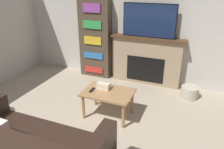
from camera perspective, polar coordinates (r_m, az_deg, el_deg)
name	(u,v)px	position (r m, az deg, el deg)	size (l,w,h in m)	color
wall_back	(133,20)	(4.87, 5.43, 13.95)	(6.23, 0.06, 2.70)	beige
fireplace	(147,60)	(4.85, 9.02, 3.66)	(1.58, 0.28, 1.05)	tan
tv	(149,21)	(4.61, 9.66, 13.70)	(1.09, 0.03, 0.69)	black
coffee_table	(108,95)	(3.65, -1.03, -5.46)	(0.83, 0.58, 0.46)	#A87A4C
tissue_box	(103,86)	(3.70, -2.24, -3.00)	(0.22, 0.12, 0.10)	beige
remote_control	(92,90)	(3.66, -5.25, -4.04)	(0.04, 0.15, 0.02)	black
bookshelf	(95,39)	(5.12, -4.35, 9.20)	(0.73, 0.29, 1.78)	#4C3D2D
storage_basket	(189,92)	(4.58, 19.59, -4.41)	(0.34, 0.34, 0.23)	#BCB29E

